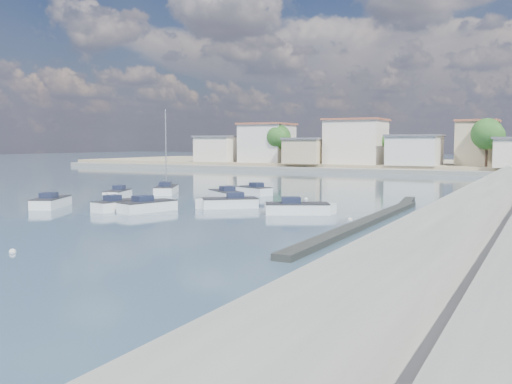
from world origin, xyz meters
TOP-DOWN VIEW (x-y plane):
  - ground at (0.00, 40.00)m, footprint 400.00×400.00m
  - breakwater at (6.90, 12.69)m, footprint 2.00×31.02m
  - far_shore_land at (0.00, 92.00)m, footprint 160.00×40.00m
  - far_shore_quay at (0.00, 71.00)m, footprint 160.00×2.50m
  - far_town at (10.71, 76.92)m, footprint 113.01×12.80m
  - shore_trees at (8.34, 68.11)m, footprint 74.56×38.32m
  - motorboat_a at (-19.27, 8.10)m, footprint 3.69×5.12m
  - motorboat_b at (-12.69, 8.74)m, footprint 2.16×4.37m
  - motorboat_c at (-9.96, 20.58)m, footprint 4.84×4.39m
  - motorboat_d at (-5.97, 14.22)m, footprint 4.69×4.27m
  - motorboat_e at (-10.12, 9.48)m, footprint 3.00×5.14m
  - motorboat_f at (-9.73, 25.89)m, footprint 4.59×3.25m
  - motorboat_g at (-19.07, 15.83)m, footprint 2.81×4.41m
  - motorboat_h at (0.97, 13.42)m, footprint 5.19×3.90m
  - sailboat at (-18.41, 22.86)m, footprint 4.35×5.92m
  - mooring_buoys at (4.60, 13.98)m, footprint 18.23×41.93m

SIDE VIEW (x-z plane):
  - ground at x=0.00m, z-range 0.00..0.00m
  - mooring_buoys at x=4.60m, z-range -0.12..0.22m
  - breakwater at x=6.90m, z-range 0.00..0.35m
  - motorboat_d at x=-5.97m, z-range -0.36..1.12m
  - motorboat_b at x=-12.69m, z-range -0.36..1.12m
  - motorboat_f at x=-9.73m, z-range -0.36..1.12m
  - motorboat_e at x=-10.12m, z-range -0.36..1.12m
  - motorboat_h at x=0.97m, z-range -0.36..1.12m
  - motorboat_a at x=-19.27m, z-range -0.36..1.12m
  - motorboat_c at x=-9.96m, z-range -0.36..1.12m
  - motorboat_g at x=-19.07m, z-range -0.36..1.12m
  - far_shore_quay at x=0.00m, z-range 0.00..0.80m
  - sailboat at x=-18.41m, z-range -4.08..4.92m
  - far_shore_land at x=0.00m, z-range 0.00..1.40m
  - far_town at x=10.71m, z-range 0.76..9.11m
  - shore_trees at x=8.34m, z-range 2.26..10.18m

